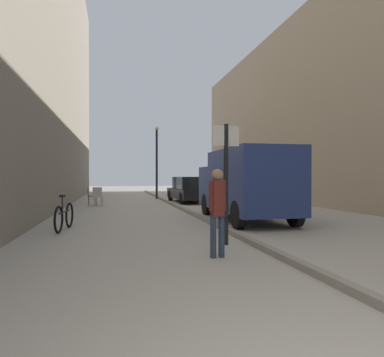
% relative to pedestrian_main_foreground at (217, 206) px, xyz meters
% --- Properties ---
extents(ground_plane, '(80.00, 80.00, 0.00)m').
position_rel_pedestrian_main_foreground_xyz_m(ground_plane, '(-0.50, 7.18, -0.93)').
color(ground_plane, '#A8A093').
extents(building_facade_across, '(2.63, 40.00, 10.36)m').
position_rel_pedestrian_main_foreground_xyz_m(building_facade_across, '(9.02, 7.18, 4.25)').
color(building_facade_across, gray).
rests_on(building_facade_across, ground_plane).
extents(kerb_strip, '(0.16, 40.00, 0.12)m').
position_rel_pedestrian_main_foreground_xyz_m(kerb_strip, '(1.08, 7.18, -0.87)').
color(kerb_strip, gray).
rests_on(kerb_strip, ground_plane).
extents(pedestrian_main_foreground, '(0.32, 0.21, 1.61)m').
position_rel_pedestrian_main_foreground_xyz_m(pedestrian_main_foreground, '(0.00, 0.00, 0.00)').
color(pedestrian_main_foreground, '#2D3851').
rests_on(pedestrian_main_foreground, ground_plane).
extents(delivery_van, '(2.05, 5.24, 2.34)m').
position_rel_pedestrian_main_foreground_xyz_m(delivery_van, '(2.46, 4.87, 0.33)').
color(delivery_van, navy).
rests_on(delivery_van, ground_plane).
extents(parked_car, '(2.01, 4.28, 1.45)m').
position_rel_pedestrian_main_foreground_xyz_m(parked_car, '(2.40, 13.28, -0.22)').
color(parked_car, black).
rests_on(parked_car, ground_plane).
extents(street_sign_post, '(0.60, 0.10, 2.60)m').
position_rel_pedestrian_main_foreground_xyz_m(street_sign_post, '(0.52, 1.08, 0.62)').
color(street_sign_post, black).
rests_on(street_sign_post, ground_plane).
extents(lamp_post, '(0.28, 0.28, 4.76)m').
position_rel_pedestrian_main_foreground_xyz_m(lamp_post, '(0.88, 16.41, 1.79)').
color(lamp_post, black).
rests_on(lamp_post, ground_plane).
extents(bicycle_leaning, '(0.29, 1.76, 0.98)m').
position_rel_pedestrian_main_foreground_xyz_m(bicycle_leaning, '(-3.16, 3.92, -0.55)').
color(bicycle_leaning, black).
rests_on(bicycle_leaning, ground_plane).
extents(cafe_chair_near_window, '(0.44, 0.44, 0.94)m').
position_rel_pedestrian_main_foreground_xyz_m(cafe_chair_near_window, '(-3.01, 12.30, -0.38)').
color(cafe_chair_near_window, brown).
rests_on(cafe_chair_near_window, ground_plane).
extents(cafe_chair_by_doorway, '(0.48, 0.48, 0.94)m').
position_rel_pedestrian_main_foreground_xyz_m(cafe_chair_by_doorway, '(-2.63, 11.52, -0.38)').
color(cafe_chair_by_doorway, '#B7B2A8').
rests_on(cafe_chair_by_doorway, ground_plane).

